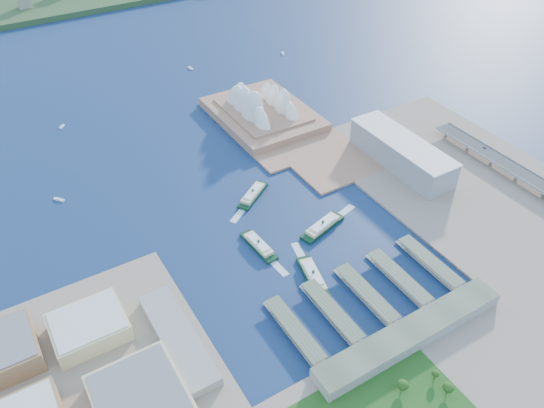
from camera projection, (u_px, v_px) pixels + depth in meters
ground at (311, 257)px, 564.89m from camera, size 3000.00×3000.00×0.00m
east_land at (502, 207)px, 627.19m from camera, size 240.00×500.00×3.00m
peninsula at (271, 123)px, 780.07m from camera, size 135.00×220.00×3.00m
opera_house at (263, 99)px, 773.17m from camera, size 134.00×180.00×58.00m
toaster_building at (401, 153)px, 683.59m from camera, size 45.00×155.00×35.00m
expressway at (544, 191)px, 640.00m from camera, size 26.00×340.00×11.85m
ferry_wharves at (366, 295)px, 517.72m from camera, size 184.00×90.00×9.30m
terminal_building at (410, 334)px, 475.48m from camera, size 200.00×28.00×12.00m
ferry_a at (259, 244)px, 573.01m from camera, size 17.99×56.26×10.48m
ferry_b at (253, 193)px, 642.45m from camera, size 55.65×44.16×10.84m
ferry_c at (313, 275)px, 536.85m from camera, size 28.94×62.32×11.42m
ferry_d at (323, 225)px, 596.37m from camera, size 63.22×31.56×11.59m
boat_a at (59, 199)px, 639.51m from camera, size 11.55×13.30×2.73m
boat_b at (62, 126)px, 772.45m from camera, size 9.73×9.44×2.71m
boat_c at (283, 53)px, 975.78m from camera, size 8.82×13.72×2.99m
boat_e at (191, 68)px, 925.91m from camera, size 5.33×12.97×3.10m
car_c at (484, 147)px, 702.61m from camera, size 1.89×4.65×1.35m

